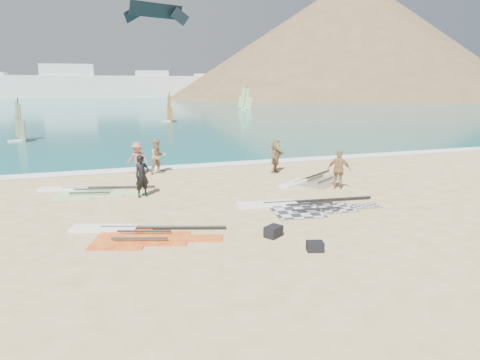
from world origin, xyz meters
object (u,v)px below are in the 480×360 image
object	(u,v)px
gear_bag_far	(315,246)
rig_orange	(310,181)
rig_green	(84,191)
person_wetsuit	(142,176)
beachgoer_right	(276,156)
beachgoer_mid	(138,159)
rig_red	(132,233)
rig_grey	(298,206)
beachgoer_left	(158,157)
beachgoer_back	(339,170)
gear_bag_near	(273,231)

from	to	relation	value
gear_bag_far	rig_orange	bearing A→B (deg)	63.55
rig_green	person_wetsuit	bearing A→B (deg)	-19.60
rig_green	person_wetsuit	world-z (taller)	person_wetsuit
beachgoer_right	beachgoer_mid	bearing A→B (deg)	115.40
rig_red	beachgoer_right	xyz separation A→B (m)	(8.50, 7.69, 0.91)
beachgoer_mid	beachgoer_right	bearing A→B (deg)	6.62
rig_green	person_wetsuit	size ratio (longest dim) A/B	2.82
rig_grey	person_wetsuit	distance (m)	7.10
beachgoer_mid	beachgoer_left	bearing A→B (deg)	16.70
rig_grey	beachgoer_left	bearing A→B (deg)	126.10
beachgoer_left	beachgoer_right	size ratio (longest dim) A/B	1.04
rig_grey	person_wetsuit	world-z (taller)	person_wetsuit
rig_red	beachgoer_right	distance (m)	11.50
beachgoer_left	beachgoer_mid	world-z (taller)	beachgoer_left
rig_grey	beachgoer_left	xyz separation A→B (m)	(-4.80, 8.33, 0.95)
rig_red	rig_grey	bearing A→B (deg)	26.52
rig_grey	rig_orange	xyz separation A→B (m)	(2.55, 3.81, -0.00)
beachgoer_mid	beachgoer_back	bearing A→B (deg)	-14.13
rig_orange	person_wetsuit	bearing A→B (deg)	147.85
beachgoer_back	beachgoer_right	bearing A→B (deg)	-32.05
rig_orange	person_wetsuit	xyz separation A→B (m)	(-8.58, -0.16, 0.92)
rig_grey	gear_bag_far	size ratio (longest dim) A/B	11.91
rig_green	beachgoer_mid	world-z (taller)	beachgoer_mid
rig_orange	beachgoer_mid	distance (m)	9.68
rig_grey	beachgoer_back	world-z (taller)	beachgoer_back
beachgoer_mid	gear_bag_far	bearing A→B (deg)	-50.49
rig_green	gear_bag_far	size ratio (longest dim) A/B	10.65
rig_green	rig_orange	xyz separation A→B (m)	(11.19, -1.52, -0.00)
person_wetsuit	rig_orange	bearing A→B (deg)	-25.29
gear_bag_far	beachgoer_mid	distance (m)	13.44
rig_orange	rig_red	xyz separation A→B (m)	(-9.33, -4.92, 0.00)
gear_bag_near	beachgoer_left	size ratio (longest dim) A/B	0.29
beachgoer_left	beachgoer_back	bearing A→B (deg)	-57.74
gear_bag_far	beachgoer_back	distance (m)	8.00
beachgoer_back	rig_orange	bearing A→B (deg)	-28.52
rig_orange	beachgoer_left	bearing A→B (deg)	115.15
person_wetsuit	beachgoer_mid	world-z (taller)	person_wetsuit
gear_bag_far	beachgoer_mid	bearing A→B (deg)	109.45
gear_bag_far	beachgoer_mid	xyz separation A→B (m)	(-4.47, 12.65, 0.78)
beachgoer_left	beachgoer_mid	distance (m)	1.13
rig_green	beachgoer_left	distance (m)	4.97
rig_red	gear_bag_far	world-z (taller)	gear_bag_far
gear_bag_far	rig_grey	bearing A→B (deg)	71.04
rig_grey	person_wetsuit	bearing A→B (deg)	155.00
rig_green	beachgoer_right	world-z (taller)	beachgoer_right
beachgoer_left	beachgoer_mid	bearing A→B (deg)	156.37
beachgoer_back	rig_red	bearing A→B (deg)	57.25
rig_orange	gear_bag_far	bearing A→B (deg)	-149.68
rig_red	rig_orange	bearing A→B (deg)	44.97
gear_bag_near	person_wetsuit	distance (m)	7.48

